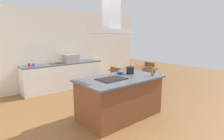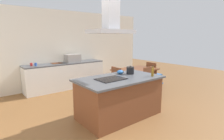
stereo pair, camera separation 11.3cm
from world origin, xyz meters
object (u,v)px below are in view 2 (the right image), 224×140
(tea_kettle, at_px, (130,70))
(chair_facing_island, at_px, (151,80))
(range_hood, at_px, (111,21))
(dining_table, at_px, (135,71))
(chair_at_right_end, at_px, (153,73))
(olive_oil_bottle, at_px, (153,72))
(mixing_bowl, at_px, (120,72))
(coffee_mug_red, at_px, (31,64))
(cutting_board, at_px, (57,63))
(chair_at_left_end, at_px, (113,80))
(countertop_microwave, at_px, (73,58))
(cooktop, at_px, (111,79))
(coffee_mug_blue, at_px, (36,64))

(tea_kettle, distance_m, chair_facing_island, 1.32)
(chair_facing_island, height_order, range_hood, range_hood)
(dining_table, xyz_separation_m, chair_at_right_end, (0.92, 0.00, -0.16))
(olive_oil_bottle, distance_m, range_hood, 1.48)
(mixing_bowl, relative_size, chair_at_right_end, 0.19)
(coffee_mug_red, bearing_deg, olive_oil_bottle, -61.80)
(coffee_mug_red, relative_size, cutting_board, 0.26)
(mixing_bowl, bearing_deg, range_hood, -150.12)
(chair_facing_island, height_order, chair_at_left_end, same)
(mixing_bowl, distance_m, chair_facing_island, 1.45)
(countertop_microwave, relative_size, chair_facing_island, 0.56)
(mixing_bowl, height_order, chair_at_right_end, mixing_bowl)
(cooktop, height_order, olive_oil_bottle, olive_oil_bottle)
(cutting_board, relative_size, chair_facing_island, 0.38)
(cooktop, relative_size, chair_at_right_end, 0.67)
(mixing_bowl, bearing_deg, coffee_mug_red, 117.50)
(cooktop, xyz_separation_m, coffee_mug_blue, (-0.74, 2.85, 0.04))
(coffee_mug_blue, height_order, chair_facing_island, coffee_mug_blue)
(cooktop, bearing_deg, chair_facing_island, 13.75)
(coffee_mug_red, xyz_separation_m, cutting_board, (0.81, -0.01, -0.04))
(coffee_mug_red, bearing_deg, tea_kettle, -60.97)
(tea_kettle, distance_m, olive_oil_bottle, 0.55)
(tea_kettle, distance_m, mixing_bowl, 0.25)
(countertop_microwave, height_order, chair_at_left_end, countertop_microwave)
(olive_oil_bottle, height_order, coffee_mug_blue, olive_oil_bottle)
(chair_at_right_end, bearing_deg, range_hood, -158.11)
(chair_facing_island, bearing_deg, dining_table, 90.00)
(mixing_bowl, height_order, range_hood, range_hood)
(countertop_microwave, relative_size, range_hood, 0.56)
(tea_kettle, height_order, range_hood, range_hood)
(coffee_mug_blue, height_order, chair_at_right_end, coffee_mug_blue)
(olive_oil_bottle, xyz_separation_m, chair_at_left_end, (0.06, 1.49, -0.49))
(tea_kettle, height_order, chair_at_right_end, tea_kettle)
(countertop_microwave, distance_m, chair_at_right_end, 2.93)
(cooktop, relative_size, coffee_mug_blue, 6.67)
(dining_table, bearing_deg, cutting_board, 136.96)
(olive_oil_bottle, distance_m, cutting_board, 3.43)
(cooktop, distance_m, range_hood, 1.20)
(chair_at_right_end, height_order, range_hood, range_hood)
(cooktop, bearing_deg, countertop_microwave, 79.71)
(mixing_bowl, relative_size, chair_at_left_end, 0.19)
(cooktop, height_order, dining_table, cooktop)
(mixing_bowl, relative_size, coffee_mug_red, 1.86)
(cutting_board, height_order, chair_facing_island, cutting_board)
(cutting_board, distance_m, dining_table, 2.65)
(olive_oil_bottle, bearing_deg, range_hood, 158.54)
(coffee_mug_red, relative_size, range_hood, 0.10)
(tea_kettle, bearing_deg, cutting_board, 104.88)
(cooktop, distance_m, coffee_mug_blue, 2.95)
(countertop_microwave, bearing_deg, cutting_board, 174.89)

